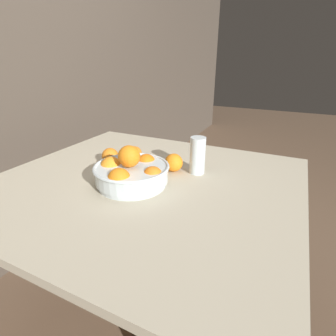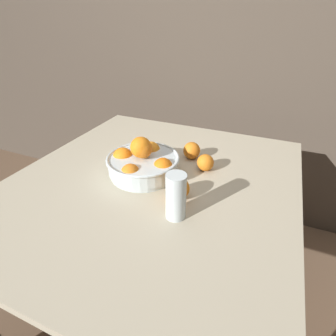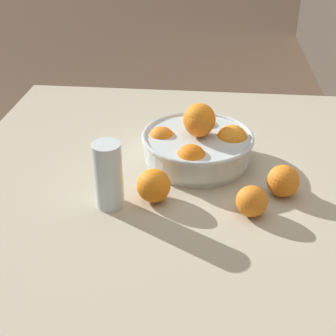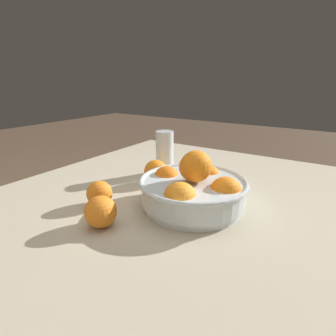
# 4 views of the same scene
# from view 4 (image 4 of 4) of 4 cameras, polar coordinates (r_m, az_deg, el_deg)

# --- Properties ---
(dining_table) EXTENTS (1.08, 1.18, 0.74)m
(dining_table) POSITION_cam_4_polar(r_m,az_deg,el_deg) (0.80, 2.61, -11.44)
(dining_table) COLOR #B7AD93
(dining_table) RESTS_ON ground_plane
(fruit_bowl) EXTENTS (0.29, 0.29, 0.16)m
(fruit_bowl) POSITION_cam_4_polar(r_m,az_deg,el_deg) (0.70, 5.56, -4.46)
(fruit_bowl) COLOR silver
(fruit_bowl) RESTS_ON dining_table
(juice_glass) EXTENTS (0.06, 0.06, 0.16)m
(juice_glass) POSITION_cam_4_polar(r_m,az_deg,el_deg) (0.95, -0.73, 2.81)
(juice_glass) COLOR #F4A314
(juice_glass) RESTS_ON dining_table
(orange_loose_near_bowl) EXTENTS (0.08, 0.08, 0.08)m
(orange_loose_near_bowl) POSITION_cam_4_polar(r_m,az_deg,el_deg) (0.87, -2.68, -0.76)
(orange_loose_near_bowl) COLOR orange
(orange_loose_near_bowl) RESTS_ON dining_table
(orange_loose_front) EXTENTS (0.07, 0.07, 0.07)m
(orange_loose_front) POSITION_cam_4_polar(r_m,az_deg,el_deg) (0.74, -14.69, -5.34)
(orange_loose_front) COLOR orange
(orange_loose_front) RESTS_ON dining_table
(orange_loose_aside) EXTENTS (0.08, 0.08, 0.08)m
(orange_loose_aside) POSITION_cam_4_polar(r_m,az_deg,el_deg) (0.64, -14.45, -9.18)
(orange_loose_aside) COLOR orange
(orange_loose_aside) RESTS_ON dining_table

